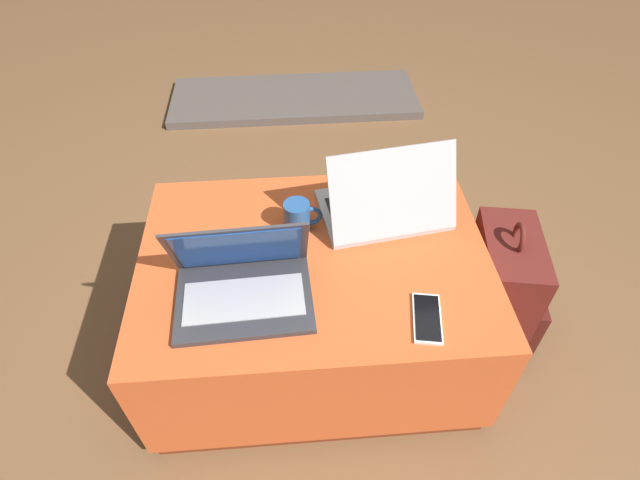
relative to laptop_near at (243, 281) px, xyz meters
The scene contains 8 objects.
ground_plane 0.55m from the laptop_near, 32.97° to the left, with size 14.00×14.00×0.00m, color brown.
ottoman 0.36m from the laptop_near, 32.97° to the left, with size 1.00×0.73×0.45m.
laptop_near is the anchor object (origin of this frame).
laptop_far 0.50m from the laptop_near, 32.71° to the left, with size 0.41×0.31×0.25m.
cell_phone 0.48m from the laptop_near, 14.48° to the right, with size 0.10×0.16×0.01m.
backpack 0.88m from the laptop_near, 10.10° to the left, with size 0.27×0.34×0.49m.
coffee_mug 0.29m from the laptop_near, 56.81° to the left, with size 0.12×0.08×0.10m.
fireplace_hearth 1.84m from the laptop_near, 83.74° to the left, with size 1.40×0.50×0.04m.
Camera 1 is at (-0.06, -0.97, 1.49)m, focal length 28.00 mm.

